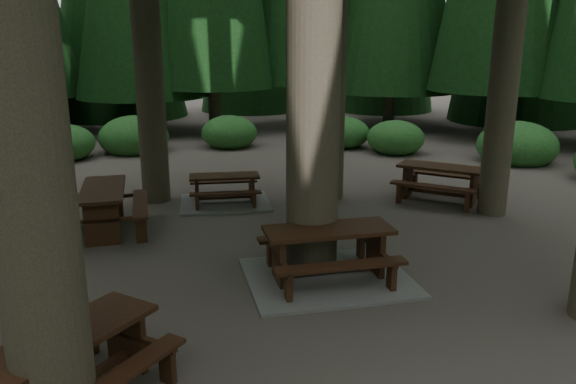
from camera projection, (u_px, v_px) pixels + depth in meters
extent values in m
plane|color=#564D46|center=(267.00, 276.00, 9.00)|extent=(80.00, 80.00, 0.00)
cube|color=gray|center=(328.00, 278.00, 8.87)|extent=(2.61, 2.18, 0.05)
cube|color=#34140F|center=(329.00, 230.00, 8.66)|extent=(2.01, 0.84, 0.07)
cube|color=#34140F|center=(316.00, 236.00, 9.37)|extent=(1.99, 0.35, 0.05)
cube|color=#34140F|center=(342.00, 266.00, 8.13)|extent=(1.99, 0.35, 0.05)
cube|color=#34140F|center=(279.00, 260.00, 8.60)|extent=(0.11, 0.61, 0.79)
cube|color=#34140F|center=(279.00, 256.00, 8.58)|extent=(0.15, 1.60, 0.07)
cube|color=#34140F|center=(375.00, 252.00, 8.95)|extent=(0.11, 0.61, 0.79)
cube|color=#34140F|center=(376.00, 248.00, 8.93)|extent=(0.15, 1.60, 0.07)
cube|color=#34140F|center=(328.00, 268.00, 8.83)|extent=(1.65, 0.15, 0.09)
cube|color=#34140F|center=(103.00, 189.00, 10.88)|extent=(0.84, 2.07, 0.07)
cube|color=#34140F|center=(67.00, 209.00, 10.80)|extent=(0.32, 2.06, 0.06)
cube|color=#34140F|center=(140.00, 204.00, 11.13)|extent=(0.32, 2.06, 0.06)
cube|color=#34140F|center=(102.00, 224.00, 10.23)|extent=(0.63, 0.10, 0.82)
cube|color=#34140F|center=(102.00, 221.00, 10.21)|extent=(1.66, 0.12, 0.07)
cube|color=#34140F|center=(107.00, 200.00, 11.76)|extent=(0.63, 0.10, 0.82)
cube|color=#34140F|center=(107.00, 197.00, 11.74)|extent=(1.66, 0.12, 0.07)
cube|color=#34140F|center=(106.00, 221.00, 11.05)|extent=(0.12, 1.71, 0.09)
cube|color=gray|center=(225.00, 203.00, 12.93)|extent=(2.19, 1.89, 0.05)
cube|color=#34140F|center=(224.00, 176.00, 12.77)|extent=(1.64, 0.79, 0.05)
cube|color=#34140F|center=(224.00, 182.00, 13.34)|extent=(1.59, 0.40, 0.04)
cube|color=#34140F|center=(226.00, 193.00, 12.33)|extent=(1.59, 0.40, 0.04)
cube|color=#34140F|center=(197.00, 192.00, 12.76)|extent=(0.13, 0.49, 0.63)
cube|color=#34140F|center=(197.00, 189.00, 12.75)|extent=(0.22, 1.27, 0.05)
cube|color=#34140F|center=(252.00, 189.00, 12.95)|extent=(0.13, 0.49, 0.63)
cube|color=#34140F|center=(252.00, 187.00, 12.93)|extent=(0.22, 1.27, 0.05)
cube|color=#34140F|center=(225.00, 197.00, 12.90)|extent=(1.31, 0.22, 0.07)
cube|color=#34140F|center=(441.00, 167.00, 13.00)|extent=(1.90, 1.87, 0.06)
cube|color=#34140F|center=(446.00, 175.00, 13.63)|extent=(1.57, 1.52, 0.05)
cube|color=#34140F|center=(433.00, 187.00, 12.54)|extent=(1.57, 1.52, 0.05)
cube|color=#34140F|center=(408.00, 181.00, 13.46)|extent=(0.47, 0.48, 0.77)
cube|color=#34140F|center=(408.00, 178.00, 13.45)|extent=(1.13, 1.18, 0.06)
cube|color=#34140F|center=(474.00, 189.00, 12.76)|extent=(0.47, 0.48, 0.77)
cube|color=#34140F|center=(474.00, 186.00, 12.74)|extent=(1.13, 1.18, 0.06)
cube|color=#34140F|center=(439.00, 192.00, 13.16)|extent=(1.21, 1.17, 0.09)
cube|color=#34140F|center=(70.00, 335.00, 5.70)|extent=(1.81, 1.79, 0.06)
cube|color=#34140F|center=(35.00, 346.00, 6.08)|extent=(1.48, 1.47, 0.05)
cube|color=#34140F|center=(115.00, 379.00, 5.49)|extent=(1.48, 1.47, 0.05)
cube|color=#34140F|center=(126.00, 338.00, 6.42)|extent=(0.45, 0.46, 0.73)
cube|color=#34140F|center=(126.00, 333.00, 6.40)|extent=(1.09, 1.11, 0.06)
ellipsoid|color=#226329|center=(517.00, 149.00, 17.31)|extent=(2.42, 2.42, 1.49)
ellipsoid|color=#226329|center=(395.00, 141.00, 18.62)|extent=(1.90, 1.90, 1.17)
ellipsoid|color=#226329|center=(343.00, 136.00, 19.66)|extent=(1.84, 1.84, 1.13)
ellipsoid|color=#226329|center=(229.00, 135.00, 19.69)|extent=(1.95, 1.95, 1.20)
ellipsoid|color=#226329|center=(134.00, 140.00, 18.82)|extent=(2.31, 2.31, 1.42)
ellipsoid|color=#226329|center=(64.00, 146.00, 17.67)|extent=(1.93, 1.93, 1.19)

